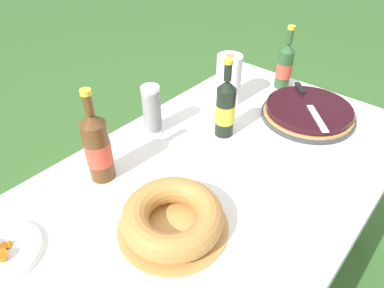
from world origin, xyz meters
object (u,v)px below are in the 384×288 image
at_px(bundt_cake, 173,218).
at_px(cider_bottle_green, 285,66).
at_px(cider_bottle_amber, 97,147).
at_px(paper_towel_roll, 228,79).
at_px(serving_knife, 308,101).
at_px(juice_bottle_red, 225,108).
at_px(cup_stack, 152,110).
at_px(berry_tart, 308,112).

bearing_deg(bundt_cake, cider_bottle_green, 11.00).
relative_size(cider_bottle_green, cider_bottle_amber, 0.89).
bearing_deg(bundt_cake, paper_towel_roll, 24.17).
height_order(serving_knife, juice_bottle_red, juice_bottle_red).
bearing_deg(paper_towel_roll, serving_knife, -67.13).
xyz_separation_m(cider_bottle_amber, juice_bottle_red, (0.47, -0.16, -0.01)).
xyz_separation_m(serving_knife, cider_bottle_green, (0.15, 0.20, 0.05)).
bearing_deg(cup_stack, bundt_cake, -127.40).
bearing_deg(cider_bottle_green, serving_knife, -127.24).
bearing_deg(bundt_cake, cider_bottle_amber, 89.43).
relative_size(cup_stack, cider_bottle_amber, 0.60).
distance_m(cup_stack, cider_bottle_amber, 0.30).
bearing_deg(paper_towel_roll, cider_bottle_amber, 177.87).
bearing_deg(paper_towel_roll, berry_tart, -71.52).
height_order(juice_bottle_red, paper_towel_roll, juice_bottle_red).
distance_m(berry_tart, cider_bottle_green, 0.29).
xyz_separation_m(cup_stack, paper_towel_roll, (0.38, -0.09, 0.01)).
height_order(serving_knife, cup_stack, cup_stack).
distance_m(serving_knife, cider_bottle_amber, 0.89).
xyz_separation_m(serving_knife, bundt_cake, (-0.82, 0.01, -0.02)).
distance_m(serving_knife, cup_stack, 0.66).
distance_m(cider_bottle_green, paper_towel_roll, 0.31).
relative_size(cup_stack, juice_bottle_red, 0.64).
height_order(cider_bottle_amber, juice_bottle_red, cider_bottle_amber).
bearing_deg(serving_knife, cider_bottle_green, -170.84).
height_order(serving_knife, cider_bottle_amber, cider_bottle_amber).
height_order(bundt_cake, cup_stack, cup_stack).
height_order(berry_tart, paper_towel_roll, paper_towel_roll).
height_order(serving_knife, cider_bottle_green, cider_bottle_green).
distance_m(bundt_cake, cup_stack, 0.50).
xyz_separation_m(berry_tart, cider_bottle_amber, (-0.79, 0.36, 0.10)).
bearing_deg(bundt_cake, serving_knife, -0.86).
bearing_deg(cider_bottle_amber, berry_tart, -24.67).
bearing_deg(berry_tart, serving_knife, 43.60).
bearing_deg(cider_bottle_green, berry_tart, -128.18).
distance_m(bundt_cake, cider_bottle_green, 0.99).
bearing_deg(cider_bottle_green, cup_stack, 163.08).
height_order(berry_tart, cider_bottle_amber, cider_bottle_amber).
distance_m(berry_tart, serving_knife, 0.05).
distance_m(berry_tart, juice_bottle_red, 0.39).
height_order(berry_tart, serving_knife, serving_knife).
xyz_separation_m(cider_bottle_green, paper_towel_roll, (-0.29, 0.12, 0.00)).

